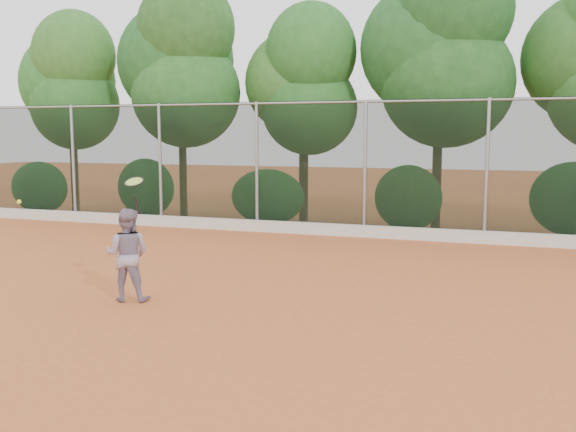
% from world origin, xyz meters
% --- Properties ---
extents(ground, '(80.00, 80.00, 0.00)m').
position_xyz_m(ground, '(0.00, 0.00, 0.00)').
color(ground, '#BB5B2C').
rests_on(ground, ground).
extents(concrete_curb, '(24.00, 0.20, 0.30)m').
position_xyz_m(concrete_curb, '(0.00, 6.82, 0.15)').
color(concrete_curb, beige).
rests_on(concrete_curb, ground).
extents(tennis_player, '(0.83, 0.72, 1.48)m').
position_xyz_m(tennis_player, '(-2.13, -0.64, 0.74)').
color(tennis_player, gray).
rests_on(tennis_player, ground).
extents(chainlink_fence, '(24.09, 0.09, 3.50)m').
position_xyz_m(chainlink_fence, '(-0.00, 7.00, 1.86)').
color(chainlink_fence, black).
rests_on(chainlink_fence, ground).
extents(foliage_backdrop, '(23.70, 3.63, 7.55)m').
position_xyz_m(foliage_backdrop, '(-0.55, 8.98, 4.40)').
color(foliage_backdrop, '#48331B').
rests_on(foliage_backdrop, ground).
extents(tennis_racket, '(0.33, 0.32, 0.58)m').
position_xyz_m(tennis_racket, '(-1.87, -0.77, 1.88)').
color(tennis_racket, black).
rests_on(tennis_racket, ground).
extents(tennis_ball_in_flight, '(0.07, 0.07, 0.07)m').
position_xyz_m(tennis_ball_in_flight, '(-3.96, -0.91, 1.55)').
color(tennis_ball_in_flight, '#ECF537').
rests_on(tennis_ball_in_flight, ground).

